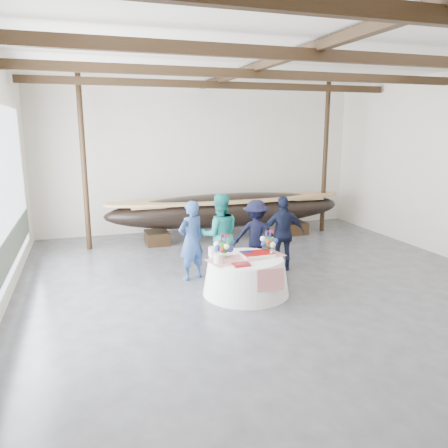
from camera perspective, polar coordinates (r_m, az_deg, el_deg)
name	(u,v)px	position (r m, az deg, el deg)	size (l,w,h in m)	color
floor	(282,295)	(8.66, 7.57, -9.14)	(10.00, 12.00, 0.01)	#3D3D42
wall_back	(201,158)	(13.74, -2.98, 8.62)	(10.00, 0.02, 4.50)	silver
ceiling	(289,49)	(8.16, 8.54, 21.69)	(10.00, 12.00, 0.01)	white
pavilion_structure	(270,83)	(8.81, 6.07, 17.81)	(9.80, 11.76, 4.50)	black
longboat_display	(229,210)	(12.64, 0.65, 1.87)	(7.05, 1.41, 1.32)	black
banquet_table	(246,276)	(8.56, 2.88, -6.74)	(1.68, 1.68, 0.72)	white
tabletop_items	(245,249)	(8.52, 2.79, -3.22)	(1.63, 0.96, 0.40)	red
guest_woman_blue	(191,240)	(9.23, -4.30, -2.15)	(0.62, 0.41, 1.70)	navy
guest_woman_teal	(220,235)	(9.44, -0.59, -1.43)	(0.88, 0.68, 1.81)	teal
guest_man_left	(256,234)	(9.96, 4.17, -1.37)	(1.03, 0.59, 1.59)	black
guest_man_right	(283,234)	(9.88, 7.74, -1.25)	(0.99, 0.41, 1.70)	black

